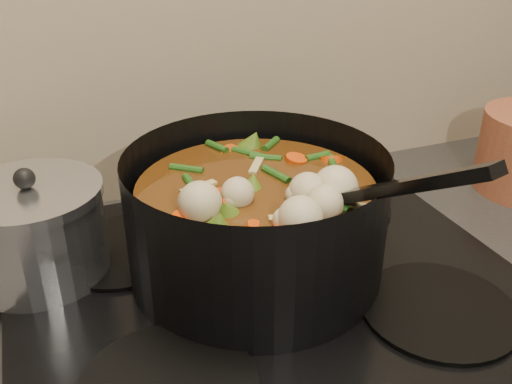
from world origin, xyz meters
name	(u,v)px	position (x,y,z in m)	size (l,w,h in m)	color
stovetop	(267,285)	(0.00, 1.93, 0.92)	(0.62, 0.54, 0.03)	black
stockpot	(257,219)	(0.00, 1.96, 1.00)	(0.34, 0.42, 0.23)	black
saucepan	(35,231)	(-0.26, 2.05, 0.99)	(0.18, 0.18, 0.14)	silver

